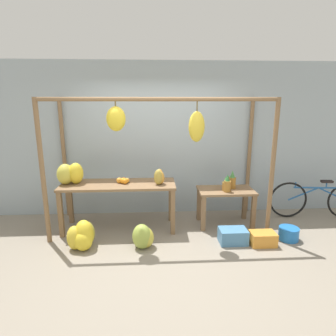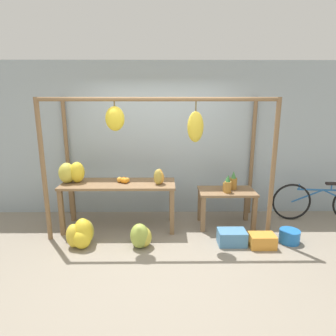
{
  "view_description": "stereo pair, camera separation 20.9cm",
  "coord_description": "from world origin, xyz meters",
  "px_view_note": "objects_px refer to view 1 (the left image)",
  "views": [
    {
      "loc": [
        -0.11,
        -3.59,
        2.11
      ],
      "look_at": [
        0.14,
        0.87,
        1.04
      ],
      "focal_mm": 30.0,
      "sensor_mm": 36.0,
      "label": 1
    },
    {
      "loc": [
        0.1,
        -3.6,
        2.11
      ],
      "look_at": [
        0.14,
        0.87,
        1.04
      ],
      "focal_mm": 30.0,
      "sensor_mm": 36.0,
      "label": 2
    }
  ],
  "objects_px": {
    "parked_bicycle": "(317,199)",
    "papaya_pile": "(159,177)",
    "banana_pile_ground_left": "(82,236)",
    "banana_pile_on_table": "(70,174)",
    "fruit_crate_purple": "(263,239)",
    "banana_pile_ground_right": "(143,236)",
    "blue_bucket": "(289,234)",
    "pineapple_cluster": "(229,183)",
    "orange_pile": "(123,181)",
    "fruit_crate_white": "(233,236)"
  },
  "relations": [
    {
      "from": "parked_bicycle",
      "to": "papaya_pile",
      "type": "bearing_deg",
      "value": -173.88
    },
    {
      "from": "banana_pile_ground_left",
      "to": "banana_pile_on_table",
      "type": "bearing_deg",
      "value": 114.22
    },
    {
      "from": "papaya_pile",
      "to": "fruit_crate_purple",
      "type": "height_order",
      "value": "papaya_pile"
    },
    {
      "from": "banana_pile_ground_right",
      "to": "papaya_pile",
      "type": "relative_size",
      "value": 1.67
    },
    {
      "from": "parked_bicycle",
      "to": "blue_bucket",
      "type": "bearing_deg",
      "value": -138.43
    },
    {
      "from": "banana_pile_ground_right",
      "to": "fruit_crate_purple",
      "type": "height_order",
      "value": "banana_pile_ground_right"
    },
    {
      "from": "pineapple_cluster",
      "to": "papaya_pile",
      "type": "bearing_deg",
      "value": -175.33
    },
    {
      "from": "blue_bucket",
      "to": "papaya_pile",
      "type": "bearing_deg",
      "value": 166.25
    },
    {
      "from": "banana_pile_on_table",
      "to": "parked_bicycle",
      "type": "height_order",
      "value": "banana_pile_on_table"
    },
    {
      "from": "banana_pile_on_table",
      "to": "orange_pile",
      "type": "xyz_separation_m",
      "value": [
        0.85,
        -0.01,
        -0.13
      ]
    },
    {
      "from": "papaya_pile",
      "to": "banana_pile_ground_right",
      "type": "bearing_deg",
      "value": -114.22
    },
    {
      "from": "pineapple_cluster",
      "to": "blue_bucket",
      "type": "xyz_separation_m",
      "value": [
        0.82,
        -0.59,
        -0.66
      ]
    },
    {
      "from": "parked_bicycle",
      "to": "banana_pile_ground_left",
      "type": "bearing_deg",
      "value": -167.77
    },
    {
      "from": "banana_pile_ground_right",
      "to": "parked_bicycle",
      "type": "distance_m",
      "value": 3.3
    },
    {
      "from": "papaya_pile",
      "to": "banana_pile_ground_left",
      "type": "bearing_deg",
      "value": -153.71
    },
    {
      "from": "orange_pile",
      "to": "fruit_crate_white",
      "type": "distance_m",
      "value": 1.95
    },
    {
      "from": "banana_pile_on_table",
      "to": "fruit_crate_white",
      "type": "xyz_separation_m",
      "value": [
        2.55,
        -0.64,
        -0.85
      ]
    },
    {
      "from": "banana_pile_on_table",
      "to": "fruit_crate_white",
      "type": "height_order",
      "value": "banana_pile_on_table"
    },
    {
      "from": "blue_bucket",
      "to": "banana_pile_on_table",
      "type": "bearing_deg",
      "value": 170.34
    },
    {
      "from": "fruit_crate_white",
      "to": "blue_bucket",
      "type": "distance_m",
      "value": 0.9
    },
    {
      "from": "papaya_pile",
      "to": "blue_bucket",
      "type": "bearing_deg",
      "value": -13.75
    },
    {
      "from": "banana_pile_on_table",
      "to": "blue_bucket",
      "type": "height_order",
      "value": "banana_pile_on_table"
    },
    {
      "from": "pineapple_cluster",
      "to": "banana_pile_ground_left",
      "type": "xyz_separation_m",
      "value": [
        -2.33,
        -0.66,
        -0.58
      ]
    },
    {
      "from": "banana_pile_on_table",
      "to": "banana_pile_ground_right",
      "type": "height_order",
      "value": "banana_pile_on_table"
    },
    {
      "from": "banana_pile_ground_right",
      "to": "parked_bicycle",
      "type": "relative_size",
      "value": 0.25
    },
    {
      "from": "banana_pile_ground_left",
      "to": "fruit_crate_white",
      "type": "height_order",
      "value": "banana_pile_ground_left"
    },
    {
      "from": "banana_pile_ground_left",
      "to": "fruit_crate_purple",
      "type": "distance_m",
      "value": 2.68
    },
    {
      "from": "orange_pile",
      "to": "banana_pile_ground_left",
      "type": "height_order",
      "value": "orange_pile"
    },
    {
      "from": "orange_pile",
      "to": "banana_pile_ground_right",
      "type": "distance_m",
      "value": 1.01
    },
    {
      "from": "fruit_crate_white",
      "to": "blue_bucket",
      "type": "height_order",
      "value": "fruit_crate_white"
    },
    {
      "from": "banana_pile_on_table",
      "to": "orange_pile",
      "type": "bearing_deg",
      "value": -0.48
    },
    {
      "from": "banana_pile_on_table",
      "to": "pineapple_cluster",
      "type": "relative_size",
      "value": 1.47
    },
    {
      "from": "orange_pile",
      "to": "pineapple_cluster",
      "type": "distance_m",
      "value": 1.77
    },
    {
      "from": "fruit_crate_white",
      "to": "pineapple_cluster",
      "type": "bearing_deg",
      "value": 83.03
    },
    {
      "from": "parked_bicycle",
      "to": "fruit_crate_purple",
      "type": "distance_m",
      "value": 1.68
    },
    {
      "from": "orange_pile",
      "to": "parked_bicycle",
      "type": "height_order",
      "value": "orange_pile"
    },
    {
      "from": "banana_pile_ground_right",
      "to": "fruit_crate_purple",
      "type": "relative_size",
      "value": 1.13
    },
    {
      "from": "fruit_crate_white",
      "to": "parked_bicycle",
      "type": "xyz_separation_m",
      "value": [
        1.8,
        0.85,
        0.24
      ]
    },
    {
      "from": "pineapple_cluster",
      "to": "banana_pile_ground_right",
      "type": "bearing_deg",
      "value": -154.6
    },
    {
      "from": "banana_pile_ground_left",
      "to": "orange_pile",
      "type": "bearing_deg",
      "value": 49.75
    },
    {
      "from": "orange_pile",
      "to": "banana_pile_ground_left",
      "type": "xyz_separation_m",
      "value": [
        -0.56,
        -0.66,
        -0.65
      ]
    },
    {
      "from": "banana_pile_ground_right",
      "to": "blue_bucket",
      "type": "distance_m",
      "value": 2.27
    },
    {
      "from": "fruit_crate_purple",
      "to": "blue_bucket",
      "type": "bearing_deg",
      "value": 16.41
    },
    {
      "from": "orange_pile",
      "to": "banana_pile_ground_left",
      "type": "bearing_deg",
      "value": -130.25
    },
    {
      "from": "parked_bicycle",
      "to": "orange_pile",
      "type": "bearing_deg",
      "value": -176.38
    },
    {
      "from": "pineapple_cluster",
      "to": "blue_bucket",
      "type": "distance_m",
      "value": 1.21
    },
    {
      "from": "orange_pile",
      "to": "parked_bicycle",
      "type": "xyz_separation_m",
      "value": [
        3.49,
        0.22,
        -0.48
      ]
    },
    {
      "from": "fruit_crate_white",
      "to": "blue_bucket",
      "type": "relative_size",
      "value": 1.37
    },
    {
      "from": "banana_pile_on_table",
      "to": "papaya_pile",
      "type": "bearing_deg",
      "value": -3.85
    },
    {
      "from": "orange_pile",
      "to": "parked_bicycle",
      "type": "distance_m",
      "value": 3.53
    }
  ]
}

